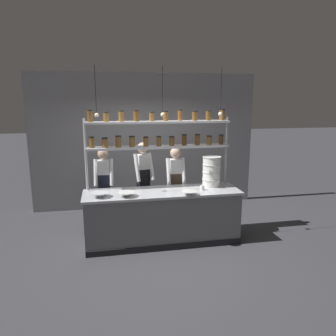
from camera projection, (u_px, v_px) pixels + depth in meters
name	position (u px, v px, depth m)	size (l,w,h in m)	color
ground_plane	(163.00, 241.00, 5.77)	(40.00, 40.00, 0.00)	#3D3D42
back_wall	(146.00, 141.00, 7.45)	(5.07, 0.12, 3.02)	#939399
prep_counter	(162.00, 217.00, 5.68)	(2.67, 0.76, 0.92)	slate
spice_shelf_unit	(158.00, 137.00, 5.71)	(2.55, 0.28, 2.29)	#B7BABF
chef_left	(104.00, 184.00, 6.17)	(0.37, 0.29, 1.56)	black
chef_center	(143.00, 178.00, 6.33)	(0.41, 0.34, 1.65)	black
chef_right	(175.00, 183.00, 6.25)	(0.36, 0.28, 1.57)	black
container_stack	(211.00, 171.00, 5.86)	(0.33, 0.33, 0.54)	white
prep_bowl_near_left	(100.00, 195.00, 5.23)	(0.29, 0.29, 0.08)	silver
prep_bowl_center_front	(126.00, 194.00, 5.26)	(0.28, 0.28, 0.08)	silver
prep_bowl_center_back	(189.00, 193.00, 5.34)	(0.25, 0.25, 0.07)	silver
serving_cup_front	(202.00, 188.00, 5.64)	(0.07, 0.07, 0.08)	silver
pendant_light_row	(161.00, 112.00, 5.30)	(2.11, 0.07, 0.80)	black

